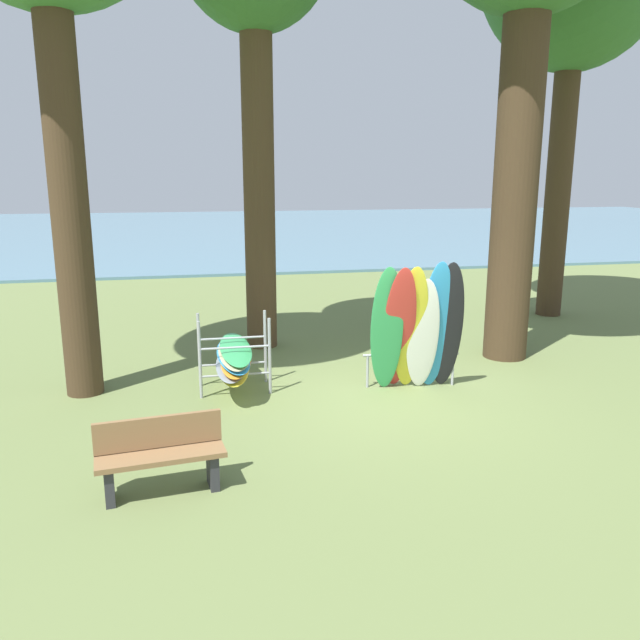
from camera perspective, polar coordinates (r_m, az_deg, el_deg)
ground_plane at (r=10.22m, az=6.58°, el=-7.03°), size 80.00×80.00×0.00m
lake_water at (r=40.13m, az=-7.23°, el=8.05°), size 80.00×36.00×0.10m
leaning_board_pile at (r=10.34m, az=8.67°, el=-0.83°), size 1.61×0.83×2.17m
board_storage_rack at (r=10.50m, az=-7.71°, el=-3.34°), size 1.15×2.13×1.25m
park_bench at (r=7.43m, az=-14.07°, el=-11.55°), size 1.44×0.59×0.85m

